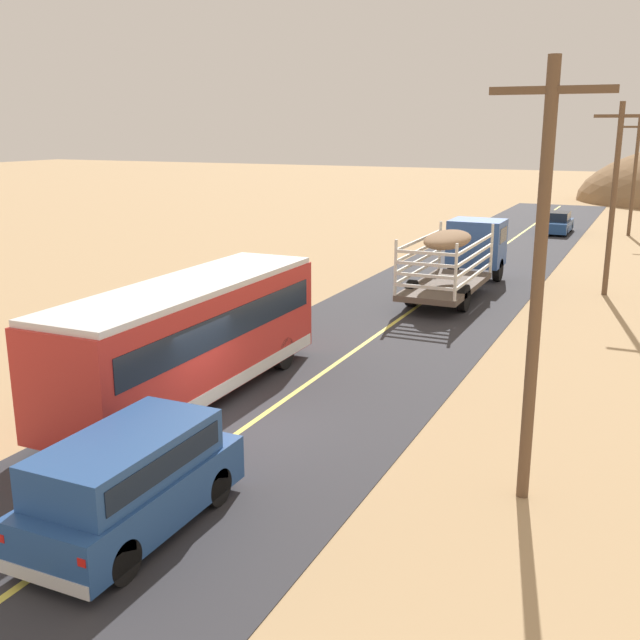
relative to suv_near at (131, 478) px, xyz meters
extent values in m
plane|color=tan|center=(-0.62, 5.11, -1.09)|extent=(240.00, 240.00, 0.00)
cube|color=#2D2D33|center=(-0.62, 5.11, -1.08)|extent=(8.00, 120.00, 0.02)
cube|color=#D8CC4C|center=(-0.62, 5.11, -1.06)|extent=(0.16, 117.60, 0.00)
cube|color=#264C8C|center=(0.00, 0.08, -0.39)|extent=(1.90, 4.60, 0.90)
cube|color=#264C8C|center=(0.00, -0.07, 0.46)|extent=(1.75, 3.59, 0.80)
cube|color=#192333|center=(0.00, -0.07, 0.48)|extent=(1.79, 3.22, 0.44)
cube|color=silver|center=(0.00, -2.14, -0.72)|extent=(1.86, 0.20, 0.24)
cube|color=red|center=(-0.83, -2.20, -0.21)|extent=(0.16, 0.06, 0.14)
cube|color=red|center=(0.83, -2.20, -0.21)|extent=(0.16, 0.06, 0.14)
cylinder|color=black|center=(-0.82, 1.51, -0.69)|extent=(0.26, 0.76, 0.76)
cylinder|color=black|center=(0.82, 1.51, -0.69)|extent=(0.26, 0.76, 0.76)
cylinder|color=black|center=(-0.82, -1.34, -0.69)|extent=(0.26, 0.76, 0.76)
cylinder|color=black|center=(0.82, -1.34, -0.69)|extent=(0.26, 0.76, 0.76)
cube|color=#3359A5|center=(0.21, 25.89, 0.73)|extent=(2.50, 2.20, 2.20)
cube|color=#192333|center=(0.21, 25.89, 1.18)|extent=(2.53, 1.54, 0.70)
cube|color=brown|center=(0.21, 20.49, -0.37)|extent=(2.50, 6.40, 0.24)
cylinder|color=silver|center=(-0.98, 23.63, 0.85)|extent=(0.12, 0.12, 2.20)
cylinder|color=silver|center=(1.40, 23.63, 0.85)|extent=(0.12, 0.12, 2.20)
cylinder|color=silver|center=(-0.98, 17.35, 0.85)|extent=(0.12, 0.12, 2.20)
cylinder|color=silver|center=(1.40, 17.35, 0.85)|extent=(0.12, 0.12, 2.20)
cube|color=silver|center=(-1.00, 20.49, 0.19)|extent=(0.08, 6.30, 0.12)
cube|color=silver|center=(1.42, 20.49, 0.19)|extent=(0.08, 6.30, 0.12)
cube|color=silver|center=(0.21, 17.33, 0.19)|extent=(2.40, 0.08, 0.12)
cube|color=silver|center=(-1.00, 20.49, 0.63)|extent=(0.08, 6.30, 0.12)
cube|color=silver|center=(1.42, 20.49, 0.63)|extent=(0.08, 6.30, 0.12)
cube|color=silver|center=(0.21, 17.33, 0.63)|extent=(2.40, 0.08, 0.12)
cube|color=silver|center=(-1.00, 20.49, 1.07)|extent=(0.08, 6.30, 0.12)
cube|color=silver|center=(1.42, 20.49, 1.07)|extent=(0.08, 6.30, 0.12)
cube|color=silver|center=(0.21, 17.33, 1.07)|extent=(2.40, 0.08, 0.12)
cube|color=silver|center=(-1.00, 20.49, 1.51)|extent=(0.08, 6.30, 0.12)
cube|color=silver|center=(1.42, 20.49, 1.51)|extent=(0.08, 6.30, 0.12)
cube|color=silver|center=(0.21, 17.33, 1.51)|extent=(2.40, 0.08, 0.12)
ellipsoid|color=#8C6B4C|center=(0.21, 20.49, 1.60)|extent=(1.75, 3.84, 0.70)
cylinder|color=black|center=(-0.88, 25.89, -0.52)|extent=(0.32, 1.10, 1.10)
cylinder|color=black|center=(1.30, 25.89, -0.52)|extent=(0.32, 1.10, 1.10)
cylinder|color=black|center=(-0.88, 19.21, -0.52)|extent=(0.32, 1.10, 1.10)
cylinder|color=black|center=(1.30, 19.21, -0.52)|extent=(0.32, 1.10, 1.10)
cube|color=red|center=(-3.02, 6.38, 0.63)|extent=(2.50, 10.00, 2.70)
cube|color=white|center=(-3.02, 6.38, 2.06)|extent=(2.45, 9.80, 0.16)
cube|color=#192333|center=(-3.02, 6.38, 1.11)|extent=(2.54, 9.20, 0.80)
cube|color=silver|center=(-3.02, 6.38, -0.52)|extent=(2.53, 9.80, 0.36)
cylinder|color=black|center=(-4.12, 9.63, -0.57)|extent=(0.30, 1.00, 1.00)
cylinder|color=black|center=(-1.92, 9.63, -0.57)|extent=(0.30, 1.00, 1.00)
cylinder|color=black|center=(-4.12, 3.13, -0.57)|extent=(0.30, 1.00, 1.00)
cylinder|color=black|center=(-1.92, 3.13, -0.57)|extent=(0.30, 1.00, 1.00)
cube|color=#264C8C|center=(1.57, 44.58, -0.55)|extent=(1.80, 4.40, 0.70)
cube|color=#192333|center=(1.57, 44.68, 0.10)|extent=(1.53, 2.20, 0.60)
cylinder|color=black|center=(0.78, 45.90, -0.74)|extent=(0.22, 0.66, 0.66)
cylinder|color=black|center=(2.36, 45.90, -0.74)|extent=(0.22, 0.66, 0.66)
cylinder|color=black|center=(0.78, 43.26, -0.74)|extent=(0.22, 0.66, 0.66)
cylinder|color=black|center=(2.36, 43.26, -0.74)|extent=(0.22, 0.66, 0.66)
cylinder|color=brown|center=(6.23, 4.42, 3.14)|extent=(0.24, 0.24, 8.45)
cube|color=brown|center=(6.23, 4.42, 6.77)|extent=(2.20, 0.14, 0.14)
cylinder|color=brown|center=(6.23, 24.94, 3.05)|extent=(0.24, 0.24, 8.27)
cube|color=brown|center=(6.23, 24.94, 6.59)|extent=(2.20, 0.14, 0.14)
cylinder|color=brown|center=(6.23, 45.46, 2.83)|extent=(0.24, 0.24, 7.84)
cube|color=brown|center=(6.23, 45.46, 6.15)|extent=(2.20, 0.14, 0.14)
camera|label=1|loc=(8.22, -9.73, 6.14)|focal=41.85mm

